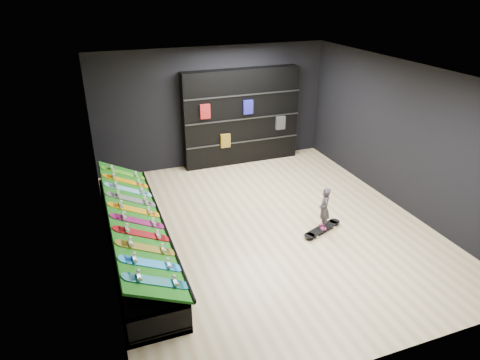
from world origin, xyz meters
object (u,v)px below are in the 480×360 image
object	(u,v)px
back_shelving	(241,117)
floor_skateboard	(322,230)
child	(324,216)
display_rack	(136,240)

from	to	relation	value
back_shelving	floor_skateboard	distance (m)	4.07
back_shelving	child	size ratio (longest dim) A/B	6.02
floor_skateboard	child	bearing A→B (deg)	0.00
display_rack	back_shelving	size ratio (longest dim) A/B	1.47
display_rack	back_shelving	world-z (taller)	back_shelving
back_shelving	child	bearing A→B (deg)	-86.75
back_shelving	child	xyz separation A→B (m)	(0.22, -3.89, -0.88)
floor_skateboard	child	xyz separation A→B (m)	(0.00, 0.00, 0.29)
back_shelving	display_rack	bearing A→B (deg)	-134.32
display_rack	back_shelving	distance (m)	4.74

